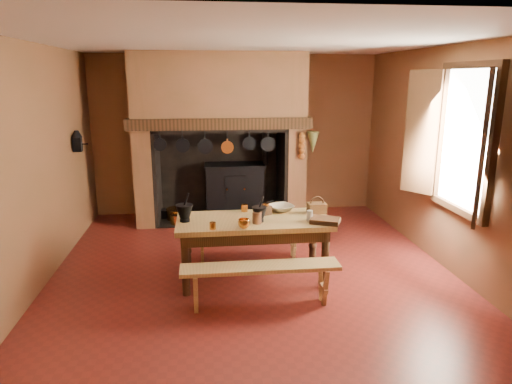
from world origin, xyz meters
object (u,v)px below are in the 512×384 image
iron_range (235,189)px  wicker_basket (317,207)px  mixing_bowl (281,208)px  work_table (254,229)px  bench_front (260,276)px  coffee_grinder (266,209)px

iron_range → wicker_basket: bearing=-72.1°
mixing_bowl → wicker_basket: wicker_basket is taller
mixing_bowl → wicker_basket: 0.44m
mixing_bowl → work_table: bearing=-142.0°
mixing_bowl → wicker_basket: size_ratio=1.33×
iron_range → work_table: iron_range is taller
bench_front → wicker_basket: wicker_basket is taller
wicker_basket → mixing_bowl: bearing=159.0°
iron_range → mixing_bowl: 2.48m
iron_range → mixing_bowl: (0.41, -2.43, 0.33)m
iron_range → coffee_grinder: bearing=-85.6°
bench_front → wicker_basket: 1.25m
bench_front → work_table: bearing=90.0°
coffee_grinder → mixing_bowl: size_ratio=0.57×
bench_front → mixing_bowl: mixing_bowl is taller
mixing_bowl → iron_range: bearing=99.6°
bench_front → wicker_basket: (0.80, 0.82, 0.49)m
iron_range → wicker_basket: (0.83, -2.57, 0.37)m
wicker_basket → work_table: bearing=-171.2°
mixing_bowl → wicker_basket: bearing=-18.8°
work_table → bench_front: bearing=-90.0°
iron_range → bench_front: (0.03, -3.39, -0.13)m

